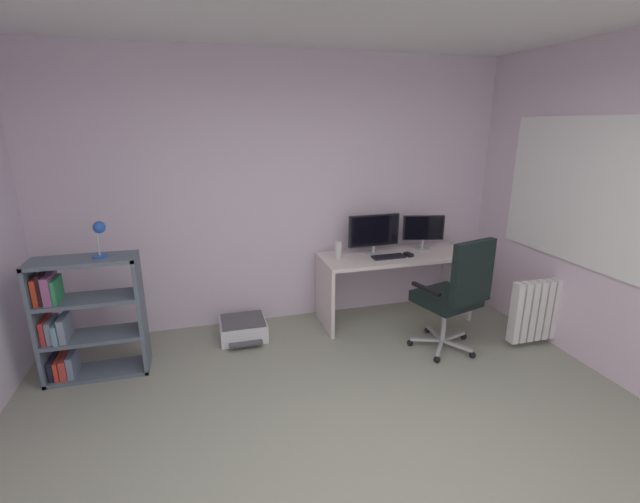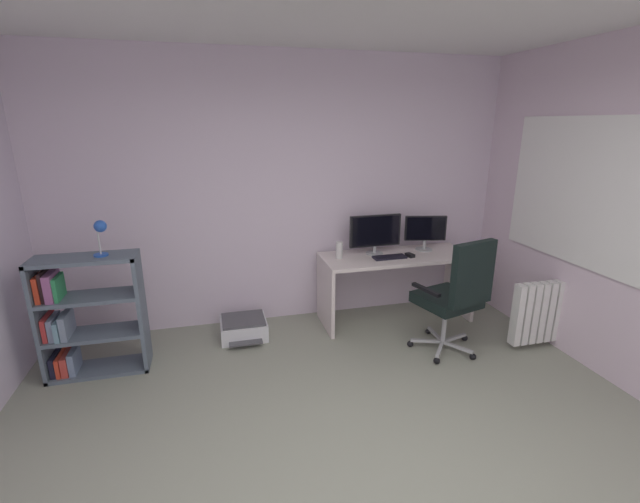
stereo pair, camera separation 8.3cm
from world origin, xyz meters
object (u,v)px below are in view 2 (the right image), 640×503
at_px(keyboard, 390,257).
at_px(radiator, 548,311).
at_px(desktop_speaker, 339,250).
at_px(printer, 244,328).
at_px(desk_lamp, 100,232).
at_px(computer_mouse, 410,255).
at_px(monitor_main, 375,232).
at_px(bookshelf, 82,318).
at_px(office_chair, 456,292).
at_px(monitor_secondary, 425,230).
at_px(desk, 396,272).

xyz_separation_m(keyboard, radiator, (1.27, -0.83, -0.38)).
relative_size(desktop_speaker, printer, 0.36).
bearing_deg(desktop_speaker, printer, -176.18).
relative_size(desktop_speaker, desk_lamp, 0.58).
bearing_deg(desktop_speaker, computer_mouse, -11.07).
bearing_deg(keyboard, computer_mouse, -3.37).
relative_size(keyboard, printer, 0.71).
relative_size(monitor_main, radiator, 0.76).
bearing_deg(bookshelf, monitor_main, 8.84).
xyz_separation_m(office_chair, desk_lamp, (-2.93, 0.50, 0.62)).
bearing_deg(keyboard, monitor_secondary, 19.41).
height_order(monitor_secondary, keyboard, monitor_secondary).
xyz_separation_m(bookshelf, desk_lamp, (0.24, 0.00, 0.73)).
distance_m(office_chair, radiator, 0.98).
distance_m(keyboard, printer, 1.64).
bearing_deg(keyboard, office_chair, -67.29).
distance_m(desk, desk_lamp, 2.83).
bearing_deg(monitor_secondary, printer, -176.69).
distance_m(keyboard, computer_mouse, 0.22).
relative_size(computer_mouse, office_chair, 0.09).
xyz_separation_m(desktop_speaker, bookshelf, (-2.34, -0.38, -0.31)).
bearing_deg(radiator, computer_mouse, 141.92).
height_order(monitor_secondary, computer_mouse, monitor_secondary).
height_order(monitor_secondary, bookshelf, monitor_secondary).
bearing_deg(office_chair, printer, 156.23).
height_order(desk_lamp, radiator, desk_lamp).
height_order(desktop_speaker, desk_lamp, desk_lamp).
distance_m(monitor_secondary, computer_mouse, 0.38).
height_order(office_chair, printer, office_chair).
xyz_separation_m(monitor_main, computer_mouse, (0.32, -0.19, -0.22)).
height_order(keyboard, computer_mouse, computer_mouse).
bearing_deg(printer, monitor_secondary, 3.31).
bearing_deg(desk_lamp, monitor_secondary, 7.87).
bearing_deg(office_chair, bookshelf, 171.10).
bearing_deg(office_chair, monitor_main, 114.60).
relative_size(desk, computer_mouse, 15.85).
distance_m(computer_mouse, radiator, 1.38).
bearing_deg(desk, bookshelf, -173.64).
bearing_deg(computer_mouse, desktop_speaker, 156.02).
height_order(computer_mouse, desk_lamp, desk_lamp).
relative_size(office_chair, bookshelf, 1.08).
bearing_deg(desk_lamp, monitor_main, 9.64).
bearing_deg(desktop_speaker, monitor_secondary, 2.79).
bearing_deg(bookshelf, office_chair, -8.90).
height_order(monitor_main, office_chair, monitor_main).
height_order(desk, office_chair, office_chair).
xyz_separation_m(desk, office_chair, (0.21, -0.83, 0.07)).
relative_size(desk, desktop_speaker, 9.33).
bearing_deg(computer_mouse, bookshelf, 171.54).
bearing_deg(desktop_speaker, desk_lamp, -169.80).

